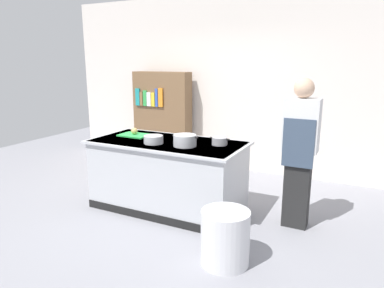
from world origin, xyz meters
The scene contains 11 objects.
ground_plane centered at (0.00, 0.00, 0.00)m, with size 10.00×10.00×0.00m, color gray.
back_wall centered at (0.00, 2.10, 1.50)m, with size 6.40×0.12×3.00m, color silver.
counter_island centered at (0.00, 0.00, 0.47)m, with size 1.98×0.98×0.90m.
cutting_board centered at (-0.57, 0.09, 0.91)m, with size 0.40×0.28×0.02m, color green.
onion centered at (-0.58, 0.10, 0.96)m, with size 0.09×0.09×0.09m, color tan.
stock_pot centered at (0.32, -0.12, 0.97)m, with size 0.34×0.28×0.14m.
sauce_pan centered at (0.66, 0.13, 0.95)m, with size 0.25×0.19×0.09m.
mixing_bowl centered at (-0.10, -0.17, 0.95)m, with size 0.24×0.24×0.10m, color #B7BABF.
trash_bin centered at (1.15, -0.89, 0.27)m, with size 0.47×0.47×0.53m, color silver.
person_chef centered at (1.59, 0.23, 0.91)m, with size 0.38×0.25×1.72m.
bookshelf centered at (-1.18, 1.80, 0.85)m, with size 1.10×0.31×1.70m.
Camera 1 is at (2.25, -3.75, 1.91)m, focal length 33.04 mm.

